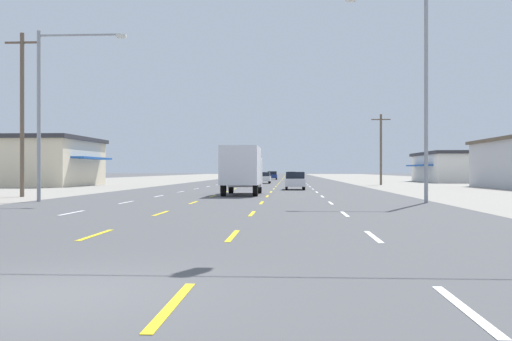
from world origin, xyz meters
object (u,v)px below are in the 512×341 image
Objects in this scene: box_truck_center_turn_nearest at (242,168)px; sedan_inner_left_midfar at (251,176)px; sedan_center_turn_mid at (264,178)px; sedan_far_left_farthest at (240,175)px; streetlight_left_row_0 at (49,100)px; streetlight_right_row_0 at (418,82)px; sedan_inner_right_farther at (292,175)px; hatchback_inner_right_near at (295,181)px; hatchback_center_turn_far at (272,175)px.

sedan_inner_left_midfar is at bearing 93.16° from box_truck_center_turn_nearest.
box_truck_center_turn_nearest is at bearing -89.77° from sedan_center_turn_mid.
streetlight_left_row_0 is (-2.51, -88.43, 4.62)m from sedan_far_left_farthest.
streetlight_right_row_0 is (9.80, -9.04, 4.36)m from box_truck_center_turn_nearest.
sedan_far_left_farthest is (-10.63, 6.64, 0.00)m from sedan_inner_right_farther.
hatchback_inner_right_near is at bearing -81.68° from sedan_inner_left_midfar.
streetlight_right_row_0 reaches higher than sedan_inner_left_midfar.
hatchback_center_turn_far reaches higher than sedan_far_left_farthest.
hatchback_inner_right_near reaches higher than sedan_center_turn_mid.
hatchback_center_turn_far is at bearing 89.61° from sedan_center_turn_mid.
box_truck_center_turn_nearest is 66.14m from hatchback_center_turn_far.
box_truck_center_turn_nearest is at bearing -84.93° from sedan_far_left_farthest.
hatchback_center_turn_far is 0.43× the size of streetlight_left_row_0.
hatchback_center_turn_far is 0.87× the size of sedan_inner_right_farther.
streetlight_right_row_0 is (6.12, -20.27, 5.42)m from hatchback_inner_right_near.
sedan_center_turn_mid is 1.00× the size of sedan_far_left_farthest.
sedan_inner_right_farther is at bearing 62.02° from hatchback_center_turn_far.
hatchback_inner_right_near is 69.00m from sedan_far_left_farthest.
sedan_inner_left_midfar is 21.20m from sedan_far_left_farthest.
sedan_far_left_farthest is (-7.04, 79.39, -1.08)m from box_truck_center_turn_nearest.
hatchback_center_turn_far reaches higher than sedan_inner_right_farther.
hatchback_center_turn_far is at bearing 89.94° from box_truck_center_turn_nearest.
hatchback_inner_right_near is at bearing 106.79° from streetlight_right_row_0.
streetlight_right_row_0 reaches higher than hatchback_inner_right_near.
sedan_inner_right_farther is 82.21m from streetlight_right_row_0.
streetlight_right_row_0 reaches higher than box_truck_center_turn_nearest.
sedan_inner_left_midfar is at bearing 100.92° from streetlight_right_row_0.
sedan_center_turn_mid is (-3.83, 24.36, -0.03)m from hatchback_inner_right_near.
streetlight_left_row_0 reaches higher than box_truck_center_turn_nearest.
hatchback_center_turn_far is (-3.62, 54.90, 0.00)m from hatchback_inner_right_near.
sedan_center_turn_mid is (-0.14, 35.60, -1.08)m from box_truck_center_turn_nearest.
sedan_center_turn_mid is 1.15× the size of hatchback_center_turn_far.
sedan_center_turn_mid is 0.50× the size of streetlight_left_row_0.
hatchback_center_turn_far is at bearing 66.52° from sedan_inner_left_midfar.
hatchback_inner_right_near is at bearing -81.05° from sedan_far_left_farthest.
hatchback_center_turn_far is 15.04m from sedan_far_left_farthest.
hatchback_inner_right_near reaches higher than sedan_inner_right_farther.
hatchback_inner_right_near is 0.43× the size of streetlight_left_row_0.
box_truck_center_turn_nearest is 1.85× the size of hatchback_inner_right_near.
hatchback_center_turn_far is (0.07, 66.14, -1.05)m from box_truck_center_turn_nearest.
streetlight_left_row_0 is (-13.14, -81.79, 4.62)m from sedan_inner_right_farther.
box_truck_center_turn_nearest is 1.60× the size of sedan_far_left_farthest.
sedan_inner_left_midfar is at bearing -115.62° from sedan_inner_right_farther.
streetlight_left_row_0 is (-13.24, -20.27, 4.60)m from hatchback_inner_right_near.
streetlight_left_row_0 reaches higher than hatchback_inner_right_near.
streetlight_right_row_0 reaches higher than sedan_far_left_farthest.
sedan_center_turn_mid is 44.34m from sedan_far_left_farthest.
sedan_inner_right_farther is 82.97m from streetlight_left_row_0.
sedan_inner_right_farther is (3.52, 6.62, -0.03)m from hatchback_center_turn_far.
hatchback_inner_right_near is 47.81m from sedan_inner_left_midfar.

